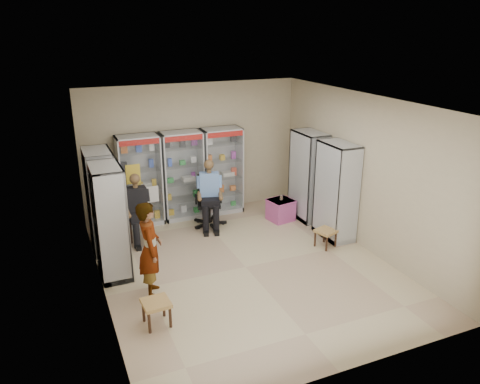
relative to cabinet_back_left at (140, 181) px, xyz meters
name	(u,v)px	position (x,y,z in m)	size (l,w,h in m)	color
floor	(245,267)	(1.30, -2.73, -1.00)	(6.00, 6.00, 0.00)	tan
room_shell	(246,164)	(1.30, -2.73, 0.97)	(5.02, 6.02, 3.01)	tan
cabinet_back_left	(140,181)	(0.00, 0.00, 0.00)	(0.90, 0.50, 2.00)	silver
cabinet_back_mid	(182,176)	(0.95, 0.00, 0.00)	(0.90, 0.50, 2.00)	#AEB2B6
cabinet_back_right	(222,171)	(1.90, 0.00, 0.00)	(0.90, 0.50, 2.00)	#A8AAAF
cabinet_right_far	(308,176)	(3.53, -1.13, 0.00)	(0.50, 0.90, 2.00)	#B8BCC0
cabinet_right_near	(336,191)	(3.53, -2.23, 0.00)	(0.50, 0.90, 2.00)	#9DA0A4
cabinet_left_far	(102,201)	(-0.93, -0.93, 0.00)	(0.50, 0.90, 2.00)	#B8BBBF
cabinet_left_near	(110,222)	(-0.93, -2.03, 0.00)	(0.50, 0.90, 2.00)	#B0B3B8
wooden_chair	(137,217)	(-0.25, -0.73, -0.53)	(0.42, 0.42, 0.94)	black
seated_customer	(137,209)	(-0.25, -0.78, -0.33)	(0.44, 0.60, 1.34)	black
office_chair	(209,201)	(1.33, -0.66, -0.44)	(0.61, 0.61, 1.12)	black
seated_shopkeeper	(209,195)	(1.33, -0.71, -0.29)	(0.47, 0.65, 1.42)	#6182BF
pink_trunk	(281,210)	(2.92, -1.03, -0.76)	(0.50, 0.48, 0.48)	#BA4A93
tea_glass	(281,198)	(2.93, -1.01, -0.47)	(0.07, 0.07, 0.10)	#502406
woven_stool_a	(325,238)	(3.11, -2.58, -0.82)	(0.36, 0.36, 0.36)	olive
woven_stool_b	(157,313)	(-0.60, -3.81, -0.80)	(0.39, 0.39, 0.39)	#B1874B
standing_man	(150,249)	(-0.46, -2.94, -0.20)	(0.59, 0.39, 1.61)	gray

